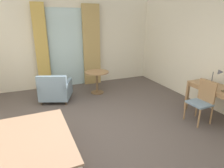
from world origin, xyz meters
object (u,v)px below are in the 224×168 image
Objects in this scene: desk_chair at (202,99)px; armchair_by_window at (56,90)px; round_cafe_table at (97,77)px; writing_desk at (221,93)px; desk_lamp at (218,73)px.

desk_chair reaches higher than armchair_by_window.
round_cafe_table is at bearing 7.93° from armchair_by_window.
writing_desk is at bearing -17.73° from desk_chair.
desk_lamp reaches higher than desk_chair.
desk_chair is 1.29× the size of round_cafe_table.
writing_desk is at bearing -38.22° from armchair_by_window.
round_cafe_table is (1.27, 0.18, 0.19)m from armchair_by_window.
writing_desk is at bearing -54.31° from round_cafe_table.
desk_lamp is at bearing 67.18° from writing_desk.
desk_lamp reaches higher than armchair_by_window.
round_cafe_table is (-1.56, 2.58, -0.01)m from desk_chair.
writing_desk is 0.43m from desk_chair.
writing_desk is 1.59× the size of desk_chair.
round_cafe_table is (-2.05, 2.46, -0.51)m from desk_lamp.
armchair_by_window is (-3.31, 2.29, -0.70)m from desk_lamp.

